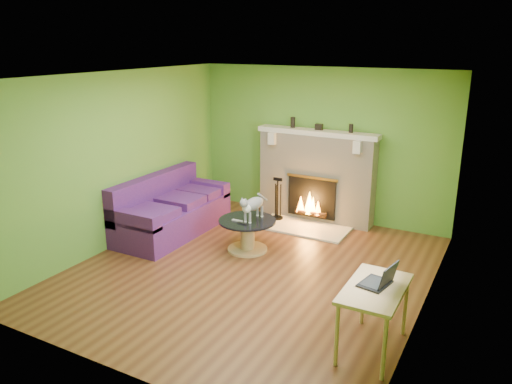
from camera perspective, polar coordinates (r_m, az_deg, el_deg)
floor at (r=6.91m, az=-0.56°, el=-8.92°), size 5.00×5.00×0.00m
ceiling at (r=6.23m, az=-0.63°, el=13.14°), size 5.00×5.00×0.00m
wall_back at (r=8.66m, az=7.48°, el=5.41°), size 5.00×0.00×5.00m
wall_front at (r=4.54m, az=-16.12°, el=-5.97°), size 5.00×0.00×5.00m
wall_left at (r=7.76m, az=-15.33°, el=3.59°), size 0.00×5.00×5.00m
wall_right at (r=5.75m, az=19.44°, el=-1.41°), size 0.00×5.00×5.00m
window_frame at (r=4.83m, az=17.82°, el=-1.57°), size 0.00×1.20×1.20m
window_pane at (r=4.83m, az=17.72°, el=-1.56°), size 0.00×1.06×1.06m
fireplace at (r=8.61m, az=6.90°, el=1.76°), size 2.10×0.46×1.58m
hearth at (r=8.39m, az=5.41°, el=-4.05°), size 1.50×0.75×0.03m
mantel at (r=8.42m, az=7.03°, el=6.77°), size 2.10×0.28×0.08m
sofa at (r=8.22m, az=-9.83°, el=-2.13°), size 0.94×2.08×0.93m
coffee_table at (r=7.42m, az=-0.99°, el=-4.68°), size 0.85×0.85×0.48m
desk at (r=5.15m, az=13.41°, el=-11.36°), size 0.55×0.95×0.70m
cat at (r=7.29m, az=-0.26°, el=-1.70°), size 0.29×0.66×0.40m
remote_silver at (r=7.30m, az=-2.14°, el=-3.29°), size 0.17×0.05×0.02m
remote_black at (r=7.19m, az=-1.56°, el=-3.60°), size 0.16×0.07×0.02m
laptop at (r=5.10m, az=13.50°, el=-9.00°), size 0.35×0.38×0.25m
fire_tools at (r=8.61m, az=2.48°, el=-0.72°), size 0.20×0.20×0.74m
mantel_vase_left at (r=8.61m, az=4.23°, el=7.94°), size 0.08×0.08×0.18m
mantel_vase_right at (r=8.25m, az=10.80°, el=7.15°), size 0.07×0.07×0.14m
mantel_box at (r=8.43m, az=7.21°, el=7.39°), size 0.12×0.08×0.10m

